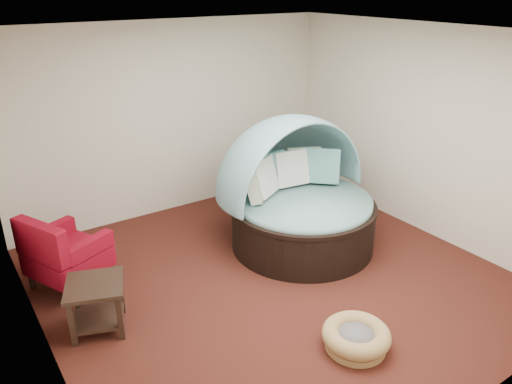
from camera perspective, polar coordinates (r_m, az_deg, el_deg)
floor at (r=6.05m, az=1.88°, el=-9.79°), size 5.00×5.00×0.00m
wall_back at (r=7.49m, az=-9.37°, el=8.22°), size 5.00×0.00×5.00m
wall_front at (r=3.89m, az=24.52°, el=-8.15°), size 5.00×0.00×5.00m
wall_left at (r=4.53m, az=-24.48°, el=-3.66°), size 0.00×5.00×5.00m
wall_right at (r=7.12m, az=18.69°, el=6.53°), size 0.00×5.00×5.00m
ceiling at (r=5.10m, az=2.30°, el=17.66°), size 5.00×5.00×0.00m
canopy_daybed at (r=6.49m, az=4.85°, el=0.53°), size 2.06×1.93×1.73m
pet_basket at (r=5.08m, az=11.36°, el=-15.96°), size 0.67×0.67×0.23m
red_armchair at (r=6.11m, az=-21.14°, el=-6.57°), size 1.02×1.02×0.91m
side_table at (r=5.33m, az=-17.79°, el=-11.63°), size 0.72×0.72×0.53m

